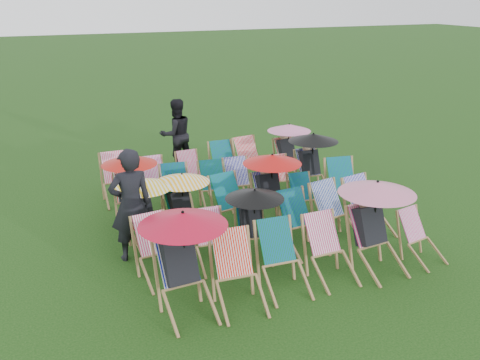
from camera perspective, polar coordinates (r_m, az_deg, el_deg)
name	(u,v)px	position (r m, az deg, el deg)	size (l,w,h in m)	color
ground	(251,228)	(10.14, 1.23, -5.10)	(100.00, 100.00, 0.00)	black
deckchair_0	(184,262)	(7.35, -5.98, -8.73)	(1.22, 1.29, 1.44)	olive
deckchair_1	(238,274)	(7.57, -0.19, -9.95)	(0.73, 0.97, 1.01)	olive
deckchair_2	(283,260)	(7.97, 4.64, -8.46)	(0.70, 0.94, 0.99)	olive
deckchair_3	(331,250)	(8.37, 9.66, -7.38)	(0.65, 0.90, 0.96)	olive
deckchair_4	(377,225)	(8.68, 14.36, -4.69)	(1.21, 1.29, 1.44)	olive
deckchair_5	(422,237)	(9.30, 18.84, -5.82)	(0.68, 0.84, 0.82)	olive
deckchair_6	(159,250)	(8.35, -8.68, -7.44)	(0.72, 0.94, 0.95)	olive
deckchair_7	(213,241)	(8.65, -2.87, -6.50)	(0.60, 0.82, 0.87)	olive
deckchair_8	(253,223)	(8.84, 1.44, -4.61)	(0.98, 1.04, 1.16)	olive
deckchair_9	(302,223)	(9.19, 6.62, -4.61)	(0.73, 0.96, 0.98)	olive
deckchair_10	(337,214)	(9.63, 10.30, -3.56)	(0.81, 1.02, 1.00)	olive
deckchair_11	(369,208)	(10.02, 13.62, -2.88)	(0.81, 1.02, 1.00)	olive
deckchair_12	(145,212)	(9.38, -10.13, -3.35)	(1.00, 1.09, 1.19)	olive
deckchair_13	(183,205)	(9.60, -6.07, -2.67)	(0.98, 1.07, 1.17)	olive
deckchair_14	(235,205)	(9.85, -0.58, -2.68)	(0.83, 1.03, 1.00)	olive
deckchair_15	(272,188)	(10.15, 3.45, -0.85)	(1.11, 1.16, 1.32)	olive
deckchair_16	(305,198)	(10.51, 6.96, -1.90)	(0.59, 0.79, 0.82)	olive
deckchair_17	(346,187)	(10.90, 11.21, -0.79)	(0.83, 1.04, 1.02)	olive
deckchair_18	(129,187)	(10.47, -11.74, -0.77)	(1.06, 1.13, 1.26)	olive
deckchair_19	(177,192)	(10.64, -6.75, -1.24)	(0.73, 0.94, 0.95)	olive
deckchair_20	(215,187)	(10.89, -2.67, -0.73)	(0.70, 0.91, 0.92)	olive
deckchair_21	(240,183)	(11.13, -0.02, -0.28)	(0.69, 0.89, 0.90)	olive
deckchair_22	(281,178)	(11.47, 4.37, 0.16)	(0.65, 0.85, 0.86)	olive
deckchair_23	(313,162)	(11.80, 7.77, 1.90)	(1.10, 1.14, 1.30)	olive
deckchair_24	(118,179)	(11.51, -12.92, 0.10)	(0.66, 0.92, 0.98)	olive
deckchair_25	(156,179)	(11.62, -8.98, 0.15)	(0.56, 0.77, 0.83)	olive
deckchair_26	(192,173)	(11.84, -5.14, 0.75)	(0.59, 0.81, 0.86)	olive
deckchair_27	(226,165)	(12.20, -1.54, 1.63)	(0.66, 0.90, 0.95)	olive
deckchair_28	(253,161)	(12.35, 1.40, 1.99)	(0.79, 1.01, 1.01)	olive
deckchair_29	(289,149)	(12.85, 5.26, 3.31)	(1.04, 1.09, 1.24)	olive
person_left	(131,205)	(8.83, -11.56, -2.63)	(0.70, 0.46, 1.91)	black
person_rear	(176,134)	(13.33, -6.82, 4.87)	(0.86, 0.67, 1.76)	black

